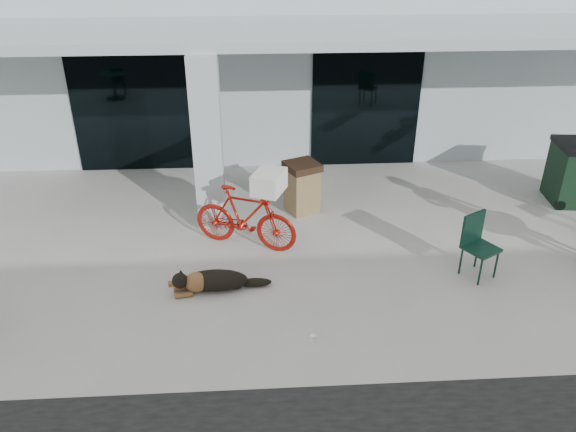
{
  "coord_description": "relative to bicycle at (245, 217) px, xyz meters",
  "views": [
    {
      "loc": [
        -0.66,
        -7.03,
        5.05
      ],
      "look_at": [
        -0.2,
        0.58,
        1.0
      ],
      "focal_mm": 35.0,
      "sensor_mm": 36.0,
      "label": 1
    }
  ],
  "objects": [
    {
      "name": "cup_near_dog",
      "position": [
        0.91,
        -2.57,
        -0.5
      ],
      "size": [
        0.1,
        0.1,
        0.1
      ],
      "primitive_type": "cylinder",
      "rotation": [
        0.0,
        0.0,
        0.24
      ],
      "color": "white",
      "rests_on": "ground"
    },
    {
      "name": "trash_receptacle",
      "position": [
        1.08,
        1.26,
        -0.05
      ],
      "size": [
        0.78,
        0.78,
        1.0
      ],
      "primitive_type": null,
      "rotation": [
        0.0,
        0.0,
        0.42
      ],
      "color": "olive",
      "rests_on": "ground"
    },
    {
      "name": "storefront_glass_left",
      "position": [
        -2.32,
        3.57,
        0.8
      ],
      "size": [
        2.8,
        0.06,
        2.7
      ],
      "primitive_type": "cube",
      "color": "black",
      "rests_on": "ground"
    },
    {
      "name": "ground",
      "position": [
        0.88,
        -1.41,
        -0.55
      ],
      "size": [
        80.0,
        80.0,
        0.0
      ],
      "primitive_type": "plane",
      "color": "#BCBAB1",
      "rests_on": "ground"
    },
    {
      "name": "wheeled_bin",
      "position": [
        6.45,
        1.39,
        0.06
      ],
      "size": [
        0.86,
        1.04,
        1.23
      ],
      "primitive_type": null,
      "rotation": [
        0.0,
        0.0,
        -0.11
      ],
      "color": "black",
      "rests_on": "ground"
    },
    {
      "name": "bicycle",
      "position": [
        0.0,
        0.0,
        0.0
      ],
      "size": [
        1.91,
        1.19,
        1.11
      ],
      "primitive_type": "imported",
      "rotation": [
        0.0,
        0.0,
        1.18
      ],
      "color": "#9A150C",
      "rests_on": "ground"
    },
    {
      "name": "storefront_glass_right",
      "position": [
        2.68,
        3.57,
        0.8
      ],
      "size": [
        2.4,
        0.06,
        2.7
      ],
      "primitive_type": "cube",
      "color": "black",
      "rests_on": "ground"
    },
    {
      "name": "laundry_basket",
      "position": [
        0.42,
        -0.17,
        0.73
      ],
      "size": [
        0.63,
        0.71,
        0.35
      ],
      "primitive_type": "cube",
      "rotation": [
        0.0,
        0.0,
        1.18
      ],
      "color": "white",
      "rests_on": "bicycle"
    },
    {
      "name": "cafe_chair_far_a",
      "position": [
        3.68,
        -1.16,
        -0.04
      ],
      "size": [
        0.66,
        0.68,
        1.04
      ],
      "primitive_type": null,
      "rotation": [
        0.0,
        0.0,
        0.53
      ],
      "color": "#113025",
      "rests_on": "ground"
    },
    {
      "name": "column",
      "position": [
        -0.62,
        0.89,
        1.01
      ],
      "size": [
        0.5,
        0.5,
        3.12
      ],
      "primitive_type": "cube",
      "color": "#B0BFC7",
      "rests_on": "ground"
    },
    {
      "name": "dog",
      "position": [
        -0.46,
        -1.29,
        -0.36
      ],
      "size": [
        1.2,
        0.61,
        0.38
      ],
      "primitive_type": null,
      "rotation": [
        0.0,
        0.0,
        0.21
      ],
      "color": "black",
      "rests_on": "ground"
    },
    {
      "name": "overhang",
      "position": [
        0.88,
        2.19,
        2.66
      ],
      "size": [
        22.0,
        2.8,
        0.18
      ],
      "primitive_type": "cube",
      "color": "#B0BFC7",
      "rests_on": "column"
    },
    {
      "name": "building",
      "position": [
        0.88,
        7.09,
        1.7
      ],
      "size": [
        22.0,
        7.0,
        4.5
      ],
      "primitive_type": "cube",
      "color": "#B0BFC7",
      "rests_on": "ground"
    }
  ]
}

